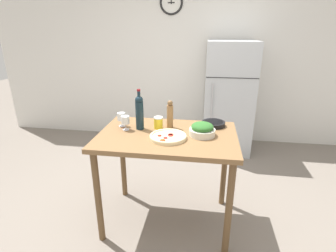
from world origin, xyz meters
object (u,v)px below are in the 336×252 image
(wine_glass_far, at_px, (121,117))
(cast_iron_skillet, at_px, (213,124))
(homemade_pizza, at_px, (168,137))
(salt_canister, at_px, (158,123))
(wine_glass_near, at_px, (125,121))
(pepper_mill, at_px, (170,115))
(wine_bottle, at_px, (139,112))
(salad_bowl, at_px, (202,130))
(refrigerator, at_px, (228,98))

(wine_glass_far, distance_m, cast_iron_skillet, 0.86)
(homemade_pizza, distance_m, salt_canister, 0.25)
(wine_glass_near, xyz_separation_m, homemade_pizza, (0.41, -0.14, -0.07))
(salt_canister, bearing_deg, homemade_pizza, -60.74)
(wine_glass_far, xyz_separation_m, salt_canister, (0.35, -0.01, -0.03))
(wine_glass_far, distance_m, pepper_mill, 0.45)
(wine_bottle, xyz_separation_m, homemade_pizza, (0.29, -0.18, -0.15))
(homemade_pizza, xyz_separation_m, salt_canister, (-0.12, 0.22, 0.04))
(wine_bottle, bearing_deg, cast_iron_skillet, 15.00)
(wine_bottle, relative_size, salad_bowl, 1.64)
(salt_canister, bearing_deg, wine_glass_near, -164.44)
(cast_iron_skillet, bearing_deg, salt_canister, -164.39)
(wine_glass_near, height_order, cast_iron_skillet, wine_glass_near)
(pepper_mill, distance_m, homemade_pizza, 0.28)
(wine_glass_far, bearing_deg, salad_bowl, -8.70)
(pepper_mill, height_order, cast_iron_skillet, pepper_mill)
(salt_canister, bearing_deg, refrigerator, 65.57)
(homemade_pizza, distance_m, cast_iron_skillet, 0.52)
(wine_bottle, distance_m, salad_bowl, 0.58)
(wine_bottle, relative_size, wine_glass_near, 2.83)
(cast_iron_skillet, bearing_deg, wine_bottle, -165.00)
(refrigerator, distance_m, salt_canister, 1.80)
(refrigerator, bearing_deg, homemade_pizza, -108.47)
(refrigerator, bearing_deg, wine_glass_near, -120.91)
(refrigerator, distance_m, wine_glass_near, 2.01)
(refrigerator, bearing_deg, salad_bowl, -101.09)
(wine_glass_far, xyz_separation_m, salad_bowl, (0.75, -0.11, -0.03))
(wine_glass_far, bearing_deg, salt_canister, -0.87)
(homemade_pizza, height_order, salt_canister, salt_canister)
(salad_bowl, relative_size, cast_iron_skillet, 0.68)
(salad_bowl, bearing_deg, wine_glass_far, 171.30)
(salad_bowl, distance_m, salt_canister, 0.42)
(refrigerator, xyz_separation_m, wine_glass_far, (-1.09, -1.63, 0.19))
(pepper_mill, bearing_deg, cast_iron_skillet, 14.34)
(wine_glass_far, bearing_deg, wine_glass_near, -52.31)
(salad_bowl, height_order, cast_iron_skillet, salad_bowl)
(wine_glass_near, xyz_separation_m, salad_bowl, (0.68, -0.03, -0.03))
(refrigerator, xyz_separation_m, cast_iron_skillet, (-0.24, -1.50, 0.13))
(pepper_mill, bearing_deg, salt_canister, -159.60)
(wine_bottle, bearing_deg, pepper_mill, 15.98)
(wine_glass_far, bearing_deg, homemade_pizza, -25.50)
(wine_bottle, relative_size, pepper_mill, 1.42)
(cast_iron_skillet, bearing_deg, pepper_mill, -165.66)
(wine_bottle, height_order, wine_glass_far, wine_bottle)
(wine_glass_far, bearing_deg, cast_iron_skillet, 8.99)
(homemade_pizza, bearing_deg, salad_bowl, 21.68)
(refrigerator, height_order, salt_canister, refrigerator)
(wine_glass_near, relative_size, salad_bowl, 0.58)
(wine_glass_near, relative_size, salt_canister, 1.20)
(wine_bottle, height_order, pepper_mill, wine_bottle)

